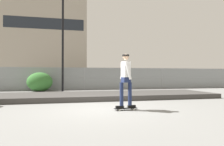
{
  "coord_description": "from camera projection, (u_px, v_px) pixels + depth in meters",
  "views": [
    {
      "loc": [
        -1.34,
        -6.98,
        1.19
      ],
      "look_at": [
        1.18,
        4.33,
        1.34
      ],
      "focal_mm": 31.73,
      "sensor_mm": 36.0,
      "label": 1
    }
  ],
  "objects": [
    {
      "name": "library_building",
      "position": [
        48.0,
        40.0,
        50.61
      ],
      "size": [
        18.36,
        14.61,
        20.47
      ],
      "color": "#9E9384",
      "rests_on": "ground_plane"
    },
    {
      "name": "skater",
      "position": [
        126.0,
        77.0,
        6.81
      ],
      "size": [
        0.73,
        0.6,
        1.86
      ],
      "color": "black",
      "rests_on": "skateboard"
    },
    {
      "name": "parked_car_far",
      "position": [
        170.0,
        79.0,
        21.11
      ],
      "size": [
        4.49,
        2.13,
        1.66
      ],
      "color": "#474C54",
      "rests_on": "ground_plane"
    },
    {
      "name": "skateboard",
      "position": [
        126.0,
        108.0,
        6.8
      ],
      "size": [
        0.82,
        0.27,
        0.07
      ],
      "color": "black",
      "rests_on": "ground_plane"
    },
    {
      "name": "chain_fence",
      "position": [
        85.0,
        79.0,
        16.41
      ],
      "size": [
        28.05,
        0.06,
        1.85
      ],
      "color": "gray",
      "rests_on": "ground_plane"
    },
    {
      "name": "gravel_berm",
      "position": [
        94.0,
        96.0,
        10.45
      ],
      "size": [
        12.88,
        3.26,
        0.24
      ],
      "primitive_type": "cube",
      "color": "#3D3A38",
      "rests_on": "ground_plane"
    },
    {
      "name": "street_lamp",
      "position": [
        63.0,
        29.0,
        14.92
      ],
      "size": [
        0.44,
        0.44,
        7.63
      ],
      "color": "black",
      "rests_on": "ground_plane"
    },
    {
      "name": "ground_plane",
      "position": [
        106.0,
        109.0,
        7.09
      ],
      "size": [
        120.0,
        120.0,
        0.0
      ],
      "primitive_type": "plane",
      "color": "slate"
    },
    {
      "name": "parked_car_mid",
      "position": [
        119.0,
        79.0,
        19.95
      ],
      "size": [
        4.49,
        2.12,
        1.66
      ],
      "color": "silver",
      "rests_on": "ground_plane"
    },
    {
      "name": "shrub_center",
      "position": [
        40.0,
        82.0,
        14.74
      ],
      "size": [
        1.85,
        1.51,
        1.43
      ],
      "color": "#336B2D",
      "rests_on": "ground_plane"
    },
    {
      "name": "parked_car_near",
      "position": [
        49.0,
        79.0,
        18.56
      ],
      "size": [
        4.47,
        2.09,
        1.66
      ],
      "color": "maroon",
      "rests_on": "ground_plane"
    }
  ]
}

